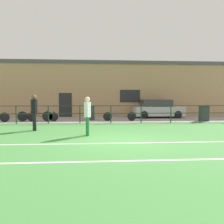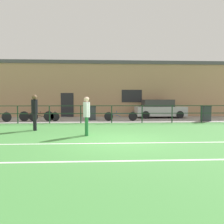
% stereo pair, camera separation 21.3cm
% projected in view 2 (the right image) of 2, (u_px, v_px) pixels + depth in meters
% --- Properties ---
extents(ground, '(60.00, 44.00, 0.04)m').
position_uv_depth(ground, '(120.00, 141.00, 7.88)').
color(ground, '#478C42').
extents(field_line_touchline, '(36.00, 0.11, 0.00)m').
position_uv_depth(field_line_touchline, '(121.00, 143.00, 7.49)').
color(field_line_touchline, white).
rests_on(field_line_touchline, ground).
extents(field_line_hash, '(36.00, 0.11, 0.00)m').
position_uv_depth(field_line_hash, '(128.00, 161.00, 5.32)').
color(field_line_hash, white).
rests_on(field_line_hash, ground).
extents(pavement_strip, '(48.00, 5.00, 0.02)m').
position_uv_depth(pavement_strip, '(110.00, 119.00, 16.35)').
color(pavement_strip, gray).
rests_on(pavement_strip, ground).
extents(perimeter_fence, '(36.07, 0.07, 1.15)m').
position_uv_depth(perimeter_fence, '(112.00, 112.00, 13.82)').
color(perimeter_fence, '#193823').
rests_on(perimeter_fence, ground).
extents(clubhouse_facade, '(28.00, 2.56, 4.96)m').
position_uv_depth(clubhouse_facade, '(108.00, 89.00, 19.90)').
color(clubhouse_facade, tan).
rests_on(clubhouse_facade, ground).
extents(player_goalkeeper, '(0.31, 0.46, 1.78)m').
position_uv_depth(player_goalkeeper, '(35.00, 110.00, 10.55)').
color(player_goalkeeper, black).
rests_on(player_goalkeeper, ground).
extents(player_striker, '(0.29, 0.45, 1.65)m').
position_uv_depth(player_striker, '(87.00, 114.00, 9.04)').
color(player_striker, '#237038').
rests_on(player_striker, ground).
extents(parked_car_red, '(4.04, 1.91, 1.50)m').
position_uv_depth(parked_car_red, '(159.00, 109.00, 17.70)').
color(parked_car_red, '#B7B7BC').
rests_on(parked_car_red, pavement_strip).
extents(bicycle_parked_0, '(2.38, 0.04, 0.79)m').
position_uv_depth(bicycle_parked_0, '(36.00, 116.00, 14.77)').
color(bicycle_parked_0, black).
rests_on(bicycle_parked_0, pavement_strip).
extents(bicycle_parked_1, '(2.12, 0.04, 0.72)m').
position_uv_depth(bicycle_parked_1, '(44.00, 117.00, 14.80)').
color(bicycle_parked_1, black).
rests_on(bicycle_parked_1, pavement_strip).
extents(bicycle_parked_3, '(2.36, 0.04, 0.73)m').
position_uv_depth(bicycle_parked_3, '(121.00, 116.00, 15.07)').
color(bicycle_parked_3, black).
rests_on(bicycle_parked_3, pavement_strip).
extents(trash_bin_0, '(0.64, 0.54, 1.02)m').
position_uv_depth(trash_bin_0, '(92.00, 113.00, 15.78)').
color(trash_bin_0, '#33383D').
rests_on(trash_bin_0, pavement_strip).
extents(trash_bin_1, '(0.59, 0.50, 1.09)m').
position_uv_depth(trash_bin_1, '(206.00, 113.00, 14.92)').
color(trash_bin_1, '#33383D').
rests_on(trash_bin_1, pavement_strip).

